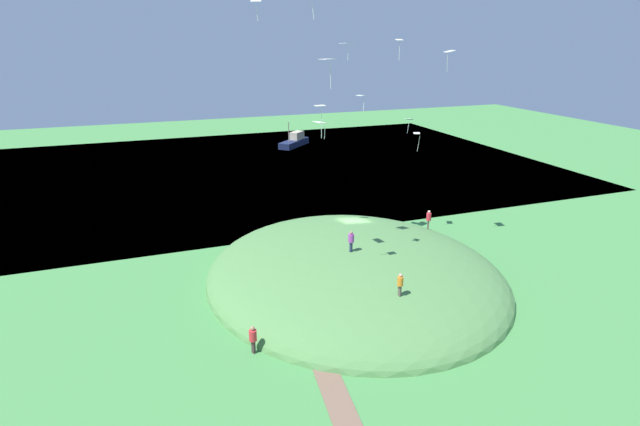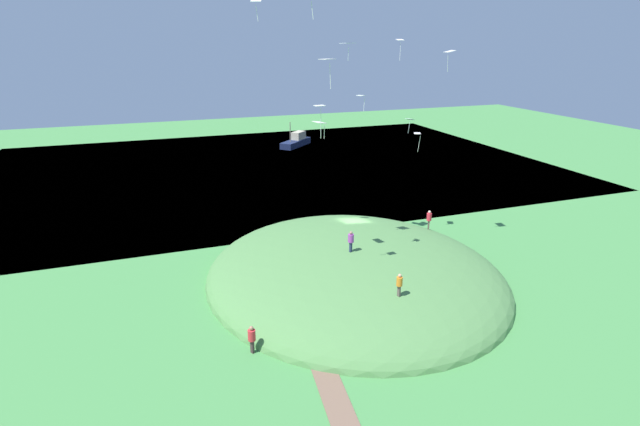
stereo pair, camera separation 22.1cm
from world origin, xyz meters
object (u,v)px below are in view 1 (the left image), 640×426
(mooring_post, at_px, (298,229))
(boat_on_lake, at_px, (295,141))
(kite_8, at_px, (320,123))
(kite_3, at_px, (312,0))
(kite_2, at_px, (348,44))
(kite_4, at_px, (449,52))
(kite_6, at_px, (361,97))
(kite_9, at_px, (256,2))
(person_on_hilltop, at_px, (351,239))
(person_with_child, at_px, (253,337))
(person_near_shore, at_px, (400,282))
(kite_7, at_px, (417,134))
(person_watching_kites, at_px, (429,217))
(kite_0, at_px, (320,110))
(kite_1, at_px, (399,42))
(kite_10, at_px, (328,61))
(kite_5, at_px, (409,120))

(mooring_post, bearing_deg, boat_on_lake, 162.86)
(kite_8, bearing_deg, kite_3, -34.31)
(kite_2, relative_size, kite_4, 0.83)
(kite_6, bearing_deg, kite_3, -38.96)
(kite_9, height_order, mooring_post, kite_9)
(person_on_hilltop, distance_m, person_with_child, 11.46)
(person_near_shore, xyz_separation_m, kite_7, (-13.83, 8.93, 6.59))
(kite_3, height_order, kite_7, kite_3)
(boat_on_lake, bearing_deg, kite_7, -136.86)
(kite_9, distance_m, mooring_post, 20.92)
(kite_7, relative_size, mooring_post, 1.45)
(kite_2, distance_m, kite_3, 10.71)
(person_watching_kites, height_order, mooring_post, person_watching_kites)
(mooring_post, bearing_deg, kite_7, 69.63)
(kite_4, bearing_deg, kite_0, -63.11)
(kite_3, xyz_separation_m, kite_4, (-5.72, 13.60, -3.17))
(kite_1, xyz_separation_m, kite_4, (8.69, -0.25, -0.73))
(boat_on_lake, xyz_separation_m, person_near_shore, (58.00, -11.21, 2.28))
(kite_10, bearing_deg, kite_1, 132.91)
(kite_7, bearing_deg, kite_6, -95.63)
(kite_5, bearing_deg, person_on_hilltop, -41.61)
(kite_6, distance_m, kite_7, 6.44)
(person_with_child, bearing_deg, kite_6, -64.90)
(person_near_shore, relative_size, kite_1, 0.81)
(kite_4, relative_size, kite_8, 1.44)
(person_with_child, bearing_deg, kite_10, -65.20)
(person_with_child, relative_size, kite_0, 0.88)
(person_on_hilltop, bearing_deg, kite_4, 167.55)
(kite_6, relative_size, kite_9, 0.90)
(kite_2, bearing_deg, person_watching_kites, 76.31)
(person_with_child, relative_size, kite_1, 0.94)
(kite_4, xyz_separation_m, kite_10, (1.87, -11.10, -0.42))
(person_watching_kites, xyz_separation_m, kite_6, (-2.93, -5.72, 10.66))
(person_on_hilltop, xyz_separation_m, kite_0, (3.00, -3.57, 10.16))
(kite_9, xyz_separation_m, mooring_post, (-5.29, 4.52, -19.73))
(person_on_hilltop, relative_size, kite_2, 1.20)
(kite_2, distance_m, kite_4, 8.14)
(kite_5, xyz_separation_m, kite_8, (14.64, -15.36, 2.73))
(kite_1, relative_size, kite_4, 1.17)
(person_on_hilltop, relative_size, person_with_child, 0.90)
(person_watching_kites, distance_m, kite_8, 16.71)
(kite_8, bearing_deg, person_on_hilltop, 96.00)
(kite_3, bearing_deg, person_watching_kites, 116.36)
(kite_6, height_order, kite_10, kite_10)
(boat_on_lake, relative_size, kite_4, 4.08)
(mooring_post, bearing_deg, kite_8, -9.53)
(person_on_hilltop, relative_size, kite_3, 1.39)
(kite_5, height_order, kite_10, kite_10)
(person_near_shore, bearing_deg, mooring_post, 170.99)
(person_near_shore, xyz_separation_m, kite_5, (-21.00, 12.22, 6.68))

